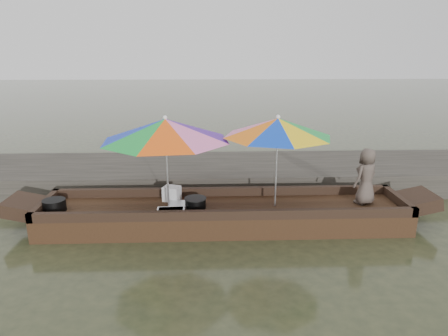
{
  "coord_description": "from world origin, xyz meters",
  "views": [
    {
      "loc": [
        -0.25,
        -6.31,
        2.85
      ],
      "look_at": [
        0.0,
        0.1,
        1.0
      ],
      "focal_mm": 32.0,
      "sensor_mm": 36.0,
      "label": 1
    }
  ],
  "objects_px": {
    "cooking_pot": "(54,205)",
    "supply_bag": "(172,194)",
    "umbrella_bow": "(167,163)",
    "tray_crayfish": "(171,212)",
    "boat_hull": "(224,216)",
    "tray_scallop": "(183,205)",
    "vendor": "(366,176)",
    "charcoal_grill": "(195,203)",
    "umbrella_stern": "(276,162)"
  },
  "relations": [
    {
      "from": "cooking_pot",
      "to": "supply_bag",
      "type": "relative_size",
      "value": 1.32
    },
    {
      "from": "supply_bag",
      "to": "umbrella_bow",
      "type": "height_order",
      "value": "umbrella_bow"
    },
    {
      "from": "tray_crayfish",
      "to": "supply_bag",
      "type": "bearing_deg",
      "value": 93.37
    },
    {
      "from": "umbrella_bow",
      "to": "cooking_pot",
      "type": "bearing_deg",
      "value": -177.26
    },
    {
      "from": "boat_hull",
      "to": "tray_scallop",
      "type": "xyz_separation_m",
      "value": [
        -0.7,
        0.02,
        0.21
      ]
    },
    {
      "from": "boat_hull",
      "to": "vendor",
      "type": "relative_size",
      "value": 6.22
    },
    {
      "from": "charcoal_grill",
      "to": "vendor",
      "type": "distance_m",
      "value": 2.93
    },
    {
      "from": "tray_crayfish",
      "to": "tray_scallop",
      "type": "relative_size",
      "value": 1.0
    },
    {
      "from": "cooking_pot",
      "to": "umbrella_bow",
      "type": "distance_m",
      "value": 1.98
    },
    {
      "from": "supply_bag",
      "to": "umbrella_bow",
      "type": "relative_size",
      "value": 0.13
    },
    {
      "from": "charcoal_grill",
      "to": "umbrella_stern",
      "type": "relative_size",
      "value": 0.19
    },
    {
      "from": "tray_scallop",
      "to": "charcoal_grill",
      "type": "relative_size",
      "value": 1.27
    },
    {
      "from": "tray_scallop",
      "to": "charcoal_grill",
      "type": "xyz_separation_m",
      "value": [
        0.22,
        -0.07,
        0.05
      ]
    },
    {
      "from": "vendor",
      "to": "charcoal_grill",
      "type": "bearing_deg",
      "value": -29.22
    },
    {
      "from": "charcoal_grill",
      "to": "umbrella_bow",
      "type": "height_order",
      "value": "umbrella_bow"
    },
    {
      "from": "vendor",
      "to": "tray_crayfish",
      "type": "bearing_deg",
      "value": -24.45
    },
    {
      "from": "umbrella_bow",
      "to": "umbrella_stern",
      "type": "height_order",
      "value": "same"
    },
    {
      "from": "charcoal_grill",
      "to": "vendor",
      "type": "xyz_separation_m",
      "value": [
        2.9,
        0.11,
        0.41
      ]
    },
    {
      "from": "tray_scallop",
      "to": "supply_bag",
      "type": "distance_m",
      "value": 0.37
    },
    {
      "from": "tray_crayfish",
      "to": "vendor",
      "type": "relative_size",
      "value": 0.45
    },
    {
      "from": "tray_crayfish",
      "to": "tray_scallop",
      "type": "height_order",
      "value": "tray_crayfish"
    },
    {
      "from": "supply_bag",
      "to": "charcoal_grill",
      "type": "bearing_deg",
      "value": -40.39
    },
    {
      "from": "vendor",
      "to": "umbrella_bow",
      "type": "xyz_separation_m",
      "value": [
        -3.36,
        -0.06,
        0.29
      ]
    },
    {
      "from": "umbrella_bow",
      "to": "umbrella_stern",
      "type": "xyz_separation_m",
      "value": [
        1.8,
        0.0,
        0.0
      ]
    },
    {
      "from": "boat_hull",
      "to": "vendor",
      "type": "distance_m",
      "value": 2.51
    },
    {
      "from": "boat_hull",
      "to": "tray_scallop",
      "type": "distance_m",
      "value": 0.73
    },
    {
      "from": "supply_bag",
      "to": "umbrella_stern",
      "type": "xyz_separation_m",
      "value": [
        1.77,
        -0.31,
        0.65
      ]
    },
    {
      "from": "tray_scallop",
      "to": "vendor",
      "type": "height_order",
      "value": "vendor"
    },
    {
      "from": "boat_hull",
      "to": "vendor",
      "type": "height_order",
      "value": "vendor"
    },
    {
      "from": "charcoal_grill",
      "to": "vendor",
      "type": "height_order",
      "value": "vendor"
    },
    {
      "from": "supply_bag",
      "to": "boat_hull",
      "type": "bearing_deg",
      "value": -19.0
    },
    {
      "from": "cooking_pot",
      "to": "vendor",
      "type": "height_order",
      "value": "vendor"
    },
    {
      "from": "charcoal_grill",
      "to": "umbrella_bow",
      "type": "bearing_deg",
      "value": 174.0
    },
    {
      "from": "tray_scallop",
      "to": "supply_bag",
      "type": "height_order",
      "value": "supply_bag"
    },
    {
      "from": "tray_crayfish",
      "to": "umbrella_stern",
      "type": "distance_m",
      "value": 1.91
    },
    {
      "from": "charcoal_grill",
      "to": "supply_bag",
      "type": "xyz_separation_m",
      "value": [
        -0.42,
        0.36,
        0.05
      ]
    },
    {
      "from": "umbrella_stern",
      "to": "cooking_pot",
      "type": "bearing_deg",
      "value": -178.61
    },
    {
      "from": "boat_hull",
      "to": "vendor",
      "type": "xyz_separation_m",
      "value": [
        2.42,
        0.06,
        0.66
      ]
    },
    {
      "from": "cooking_pot",
      "to": "supply_bag",
      "type": "xyz_separation_m",
      "value": [
        1.89,
        0.4,
        0.03
      ]
    },
    {
      "from": "boat_hull",
      "to": "umbrella_bow",
      "type": "distance_m",
      "value": 1.34
    },
    {
      "from": "tray_scallop",
      "to": "charcoal_grill",
      "type": "bearing_deg",
      "value": -18.37
    },
    {
      "from": "supply_bag",
      "to": "vendor",
      "type": "xyz_separation_m",
      "value": [
        3.33,
        -0.25,
        0.36
      ]
    },
    {
      "from": "supply_bag",
      "to": "vendor",
      "type": "relative_size",
      "value": 0.29
    },
    {
      "from": "tray_scallop",
      "to": "vendor",
      "type": "xyz_separation_m",
      "value": [
        3.12,
        0.04,
        0.46
      ]
    },
    {
      "from": "charcoal_grill",
      "to": "umbrella_bow",
      "type": "relative_size",
      "value": 0.16
    },
    {
      "from": "tray_scallop",
      "to": "umbrella_stern",
      "type": "bearing_deg",
      "value": -0.91
    },
    {
      "from": "cooking_pot",
      "to": "umbrella_bow",
      "type": "relative_size",
      "value": 0.17
    },
    {
      "from": "boat_hull",
      "to": "charcoal_grill",
      "type": "relative_size",
      "value": 17.54
    },
    {
      "from": "tray_scallop",
      "to": "umbrella_stern",
      "type": "relative_size",
      "value": 0.25
    },
    {
      "from": "tray_scallop",
      "to": "tray_crayfish",
      "type": "bearing_deg",
      "value": -114.78
    }
  ]
}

